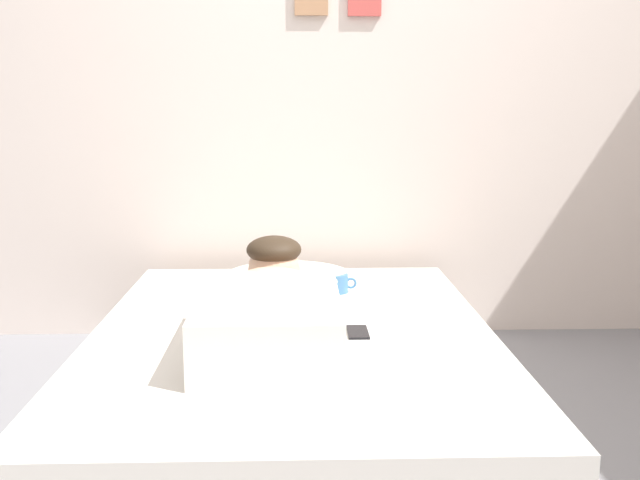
% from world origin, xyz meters
% --- Properties ---
extents(ground_plane, '(12.85, 12.85, 0.00)m').
position_xyz_m(ground_plane, '(0.00, 0.00, 0.00)').
color(ground_plane, gray).
extents(back_wall, '(4.43, 0.12, 2.50)m').
position_xyz_m(back_wall, '(0.00, 1.40, 1.25)').
color(back_wall, silver).
rests_on(back_wall, ground).
extents(bed, '(1.37, 1.93, 0.34)m').
position_xyz_m(bed, '(-0.21, 0.28, 0.17)').
color(bed, gray).
rests_on(bed, ground).
extents(pillow, '(0.52, 0.32, 0.11)m').
position_xyz_m(pillow, '(-0.23, 0.83, 0.40)').
color(pillow, white).
rests_on(pillow, bed).
extents(person_lying, '(0.43, 0.92, 0.27)m').
position_xyz_m(person_lying, '(-0.28, 0.18, 0.45)').
color(person_lying, silver).
rests_on(person_lying, bed).
extents(coffee_cup, '(0.12, 0.09, 0.07)m').
position_xyz_m(coffee_cup, '(-0.03, 0.77, 0.38)').
color(coffee_cup, teal).
rests_on(coffee_cup, bed).
extents(cell_phone, '(0.07, 0.14, 0.01)m').
position_xyz_m(cell_phone, '(0.01, 0.22, 0.35)').
color(cell_phone, black).
rests_on(cell_phone, bed).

